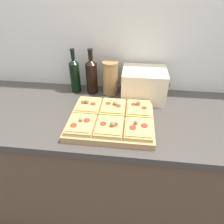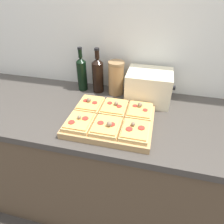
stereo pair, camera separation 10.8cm
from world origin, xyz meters
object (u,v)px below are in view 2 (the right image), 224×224
Objects in this scene: cutting_board at (111,121)px; wine_bottle at (98,75)px; grain_jar_tall at (116,78)px; olive_oil_bottle at (82,73)px; toaster_oven at (149,87)px.

cutting_board is 1.51× the size of wine_bottle.
cutting_board is at bearing -81.95° from grain_jar_tall.
olive_oil_bottle reaches higher than toaster_oven.
wine_bottle reaches higher than grain_jar_tall.
cutting_board is 0.39m from wine_bottle.
toaster_oven is at bearing -7.24° from wine_bottle.
wine_bottle is 1.02× the size of toaster_oven.
toaster_oven is at bearing -11.25° from grain_jar_tall.
cutting_board is at bearing -120.37° from toaster_oven.
olive_oil_bottle is at bearing 130.29° from cutting_board.
olive_oil_bottle is 0.11m from wine_bottle.
olive_oil_bottle is at bearing 174.55° from toaster_oven.
wine_bottle is 1.34× the size of grain_jar_tall.
cutting_board is 0.45m from olive_oil_bottle.
grain_jar_tall is at bearing 168.75° from toaster_oven.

